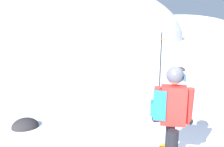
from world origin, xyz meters
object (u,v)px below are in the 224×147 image
at_px(piste_marker_near, 161,60).
at_px(rock_dark, 180,71).
at_px(rock_mid, 25,127).
at_px(snowboarder_main, 170,119).

distance_m(piste_marker_near, rock_dark, 4.84).
bearing_deg(rock_mid, snowboarder_main, -48.32).
relative_size(snowboarder_main, rock_dark, 3.28).
bearing_deg(rock_mid, piste_marker_near, 15.14).
distance_m(piste_marker_near, rock_mid, 4.35).
bearing_deg(piste_marker_near, rock_mid, -164.86).
xyz_separation_m(snowboarder_main, piste_marker_near, (1.83, 3.57, 0.28)).
relative_size(piste_marker_near, rock_mid, 3.50).
xyz_separation_m(piste_marker_near, rock_dark, (3.14, 3.49, -1.20)).
xyz_separation_m(snowboarder_main, rock_mid, (-2.20, 2.47, -0.92)).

